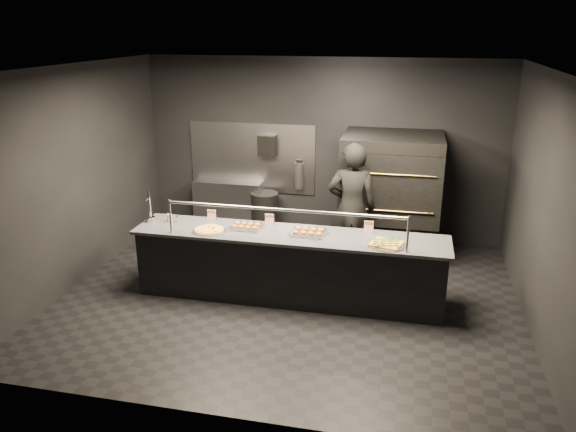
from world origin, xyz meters
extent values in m
plane|color=black|center=(0.00, 0.00, 0.00)|extent=(6.00, 6.00, 0.00)
plane|color=black|center=(0.00, 0.00, 3.00)|extent=(6.00, 6.00, 0.00)
cube|color=black|center=(0.00, 2.50, 1.50)|extent=(6.00, 0.04, 3.00)
cube|color=black|center=(0.00, -2.50, 1.50)|extent=(6.00, 0.04, 3.00)
cube|color=black|center=(-3.00, 0.00, 1.50)|extent=(0.04, 5.00, 3.00)
cube|color=black|center=(3.00, 0.00, 1.50)|extent=(0.04, 5.00, 3.00)
cube|color=#99999E|center=(-1.20, 2.48, 1.30)|extent=(2.20, 0.02, 1.20)
cube|color=black|center=(0.00, 0.00, 0.44)|extent=(4.00, 0.70, 0.88)
cube|color=#39393E|center=(0.00, 0.00, 0.90)|extent=(4.10, 0.78, 0.04)
cylinder|color=#99999E|center=(-1.50, -0.30, 1.15)|extent=(0.03, 0.03, 0.45)
cylinder|color=#99999E|center=(1.50, -0.30, 1.15)|extent=(0.03, 0.03, 0.45)
cylinder|color=#99999E|center=(0.00, -0.30, 1.34)|extent=(3.00, 0.04, 0.04)
cube|color=black|center=(1.20, 1.90, 0.30)|extent=(1.50, 1.15, 0.60)
cube|color=black|center=(1.20, 1.90, 0.90)|extent=(1.50, 1.20, 0.55)
cube|color=black|center=(1.20, 1.90, 1.45)|extent=(1.50, 1.20, 0.55)
cube|color=black|center=(1.20, 1.90, 1.82)|extent=(1.50, 1.20, 0.18)
cylinder|color=gold|center=(1.20, 1.28, 0.90)|extent=(1.30, 0.02, 0.02)
cylinder|color=gold|center=(1.20, 1.28, 1.45)|extent=(1.30, 0.02, 0.02)
cube|color=#99999E|center=(-1.60, 2.32, 0.45)|extent=(1.20, 0.35, 0.90)
cube|color=black|center=(-0.90, 2.39, 1.55)|extent=(0.30, 0.20, 0.35)
cylinder|color=#B2B2B7|center=(-0.35, 2.40, 1.05)|extent=(0.14, 0.14, 0.45)
cube|color=black|center=(-0.35, 2.40, 1.30)|extent=(0.10, 0.06, 0.06)
cylinder|color=silver|center=(-1.95, 0.04, 0.96)|extent=(0.12, 0.12, 0.07)
cylinder|color=silver|center=(-1.95, 0.04, 1.11)|extent=(0.04, 0.04, 0.32)
cylinder|color=silver|center=(-1.95, -0.03, 1.26)|extent=(0.02, 0.09, 0.02)
cone|color=black|center=(-1.95, 0.04, 1.34)|extent=(0.04, 0.04, 0.12)
cylinder|color=silver|center=(-1.04, -0.14, 0.93)|extent=(0.44, 0.44, 0.01)
cylinder|color=gold|center=(-1.04, -0.14, 0.94)|extent=(0.39, 0.39, 0.02)
cylinder|color=gold|center=(-1.04, -0.14, 0.95)|extent=(0.34, 0.34, 0.01)
cube|color=silver|center=(-0.60, 0.07, 0.93)|extent=(0.47, 0.39, 0.02)
ellipsoid|color=orange|center=(-0.74, 0.01, 0.96)|extent=(0.08, 0.08, 0.05)
ellipsoid|color=orange|center=(-0.74, 0.14, 0.96)|extent=(0.08, 0.08, 0.05)
ellipsoid|color=orange|center=(-0.65, 0.01, 0.96)|extent=(0.08, 0.08, 0.05)
ellipsoid|color=orange|center=(-0.65, 0.14, 0.96)|extent=(0.08, 0.08, 0.05)
ellipsoid|color=orange|center=(-0.55, 0.01, 0.96)|extent=(0.08, 0.08, 0.05)
ellipsoid|color=orange|center=(-0.55, 0.14, 0.96)|extent=(0.08, 0.08, 0.05)
ellipsoid|color=orange|center=(-0.46, 0.01, 0.96)|extent=(0.08, 0.08, 0.05)
ellipsoid|color=orange|center=(-0.46, 0.14, 0.96)|extent=(0.08, 0.08, 0.05)
cube|color=silver|center=(0.25, 0.03, 0.93)|extent=(0.52, 0.46, 0.02)
ellipsoid|color=orange|center=(0.10, -0.04, 0.96)|extent=(0.08, 0.08, 0.05)
ellipsoid|color=orange|center=(0.10, 0.10, 0.96)|extent=(0.08, 0.08, 0.05)
ellipsoid|color=orange|center=(0.20, -0.04, 0.96)|extent=(0.08, 0.08, 0.05)
ellipsoid|color=orange|center=(0.20, 0.10, 0.96)|extent=(0.08, 0.08, 0.05)
ellipsoid|color=orange|center=(0.30, -0.04, 0.96)|extent=(0.08, 0.08, 0.05)
ellipsoid|color=orange|center=(0.30, 0.10, 0.96)|extent=(0.08, 0.08, 0.05)
ellipsoid|color=orange|center=(0.40, -0.04, 0.96)|extent=(0.08, 0.08, 0.05)
ellipsoid|color=orange|center=(0.40, 0.10, 0.96)|extent=(0.08, 0.08, 0.05)
cylinder|color=silver|center=(1.25, -0.15, 0.93)|extent=(0.46, 0.46, 0.01)
cube|color=gold|center=(1.25, -0.15, 0.94)|extent=(0.44, 0.41, 0.02)
cube|color=gold|center=(1.25, -0.15, 0.95)|extent=(0.42, 0.39, 0.01)
cube|color=#357F19|center=(1.25, -0.15, 0.96)|extent=(0.39, 0.37, 0.01)
cylinder|color=silver|center=(-1.70, 0.10, 0.97)|extent=(0.06, 0.06, 0.11)
cylinder|color=silver|center=(-1.59, 0.10, 0.96)|extent=(0.05, 0.05, 0.09)
cube|color=white|center=(-1.15, 0.28, 1.00)|extent=(0.12, 0.04, 0.15)
cube|color=white|center=(-0.33, 0.28, 1.00)|extent=(0.12, 0.04, 0.15)
cube|color=white|center=(1.00, 0.28, 1.00)|extent=(0.12, 0.04, 0.15)
cylinder|color=black|center=(-0.90, 2.17, 0.39)|extent=(0.47, 0.47, 0.78)
imported|color=black|center=(0.69, 1.07, 0.97)|extent=(0.75, 0.53, 1.93)
camera|label=1|loc=(1.46, -6.63, 3.49)|focal=35.00mm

